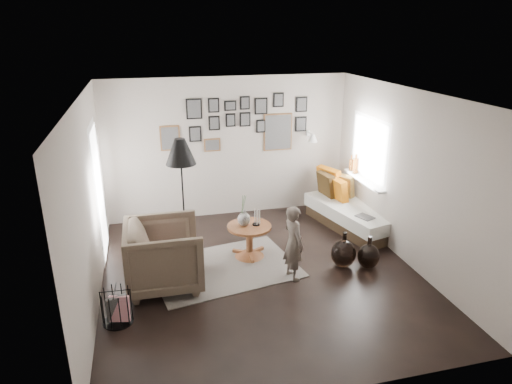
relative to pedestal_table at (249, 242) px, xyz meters
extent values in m
plane|color=black|center=(0.04, -0.56, -0.25)|extent=(4.80, 4.80, 0.00)
plane|color=#AFA499|center=(0.04, 1.84, 1.05)|extent=(4.50, 0.00, 4.50)
plane|color=#AFA499|center=(0.04, -2.96, 1.05)|extent=(4.50, 0.00, 4.50)
plane|color=#AFA499|center=(-2.21, -0.56, 1.05)|extent=(0.00, 4.80, 4.80)
plane|color=#AFA499|center=(2.29, -0.56, 1.05)|extent=(0.00, 4.80, 4.80)
plane|color=white|center=(0.04, -0.56, 2.35)|extent=(4.80, 4.80, 0.00)
plane|color=white|center=(-2.19, 0.64, 0.80)|extent=(0.00, 2.14, 2.14)
plane|color=white|center=(-2.19, 0.64, 0.80)|extent=(0.00, 1.88, 1.88)
plane|color=white|center=(-2.19, 0.64, 0.80)|extent=(0.00, 1.93, 1.93)
plane|color=white|center=(2.28, 0.64, 1.20)|extent=(0.00, 1.30, 1.30)
plane|color=white|center=(2.28, 0.64, 1.20)|extent=(0.00, 1.14, 1.14)
cube|color=white|center=(2.22, 0.64, 0.63)|extent=(0.15, 1.32, 0.04)
cylinder|color=#8C4C14|center=(2.22, 0.99, 0.79)|extent=(0.10, 0.10, 0.28)
cylinder|color=#8C4C14|center=(2.22, 1.16, 0.76)|extent=(0.08, 0.08, 0.22)
cube|color=brown|center=(-1.01, 1.82, 1.30)|extent=(0.35, 0.03, 0.45)
cube|color=black|center=(-1.01, 1.80, 1.30)|extent=(0.30, 0.01, 0.40)
cube|color=black|center=(-0.56, 1.82, 1.80)|extent=(0.28, 0.03, 0.36)
cube|color=black|center=(-0.56, 1.80, 1.80)|extent=(0.23, 0.01, 0.31)
cube|color=black|center=(-0.56, 1.82, 1.35)|extent=(0.22, 0.03, 0.28)
cube|color=black|center=(-0.56, 1.80, 1.35)|extent=(0.17, 0.01, 0.23)
cube|color=black|center=(-0.21, 1.82, 1.85)|extent=(0.20, 0.03, 0.26)
cube|color=black|center=(-0.21, 1.80, 1.85)|extent=(0.15, 0.01, 0.21)
cube|color=black|center=(-0.21, 1.82, 1.53)|extent=(0.20, 0.03, 0.26)
cube|color=black|center=(-0.21, 1.80, 1.53)|extent=(0.15, 0.01, 0.21)
cube|color=black|center=(0.09, 1.82, 1.83)|extent=(0.22, 0.03, 0.18)
cube|color=black|center=(0.09, 1.80, 1.83)|extent=(0.17, 0.01, 0.13)
cube|color=black|center=(0.09, 1.82, 1.57)|extent=(0.18, 0.03, 0.24)
cube|color=black|center=(0.09, 1.80, 1.57)|extent=(0.13, 0.01, 0.19)
cube|color=black|center=(0.36, 1.82, 1.87)|extent=(0.18, 0.03, 0.24)
cube|color=black|center=(0.36, 1.80, 1.87)|extent=(0.13, 0.01, 0.19)
cube|color=black|center=(0.36, 1.82, 1.57)|extent=(0.20, 0.03, 0.26)
cube|color=black|center=(0.36, 1.80, 1.57)|extent=(0.15, 0.01, 0.21)
cube|color=black|center=(0.66, 1.82, 1.80)|extent=(0.24, 0.03, 0.30)
cube|color=black|center=(0.66, 1.80, 1.80)|extent=(0.19, 0.01, 0.25)
cube|color=black|center=(0.66, 1.82, 1.43)|extent=(0.18, 0.03, 0.24)
cube|color=black|center=(0.66, 1.80, 1.43)|extent=(0.13, 0.01, 0.19)
cube|color=brown|center=(0.99, 1.82, 1.30)|extent=(0.55, 0.03, 0.70)
cube|color=black|center=(0.99, 1.80, 1.30)|extent=(0.50, 0.01, 0.65)
cube|color=black|center=(0.99, 1.82, 1.90)|extent=(0.20, 0.03, 0.26)
cube|color=black|center=(0.99, 1.80, 1.90)|extent=(0.15, 0.01, 0.21)
cube|color=black|center=(1.44, 1.82, 1.80)|extent=(0.22, 0.03, 0.28)
cube|color=black|center=(1.44, 1.80, 1.80)|extent=(0.17, 0.01, 0.23)
cube|color=black|center=(1.44, 1.82, 1.43)|extent=(0.22, 0.03, 0.28)
cube|color=black|center=(1.44, 1.80, 1.43)|extent=(0.17, 0.01, 0.23)
cube|color=brown|center=(-0.26, 1.82, 1.13)|extent=(0.30, 0.03, 0.24)
cube|color=black|center=(-0.26, 1.80, 1.13)|extent=(0.25, 0.01, 0.19)
cube|color=white|center=(1.59, 1.81, 1.25)|extent=(0.06, 0.04, 0.10)
cylinder|color=white|center=(1.59, 1.69, 1.27)|extent=(0.02, 0.24, 0.02)
cone|color=white|center=(1.59, 1.56, 1.21)|extent=(0.18, 0.18, 0.14)
cube|color=#B7ADA0|center=(-0.44, -0.27, -0.24)|extent=(2.30, 1.79, 0.01)
cone|color=brown|center=(0.00, 0.00, -0.20)|extent=(0.51, 0.51, 0.10)
cylinder|color=brown|center=(0.00, 0.00, 0.02)|extent=(0.11, 0.11, 0.39)
cylinder|color=brown|center=(0.00, 0.00, 0.27)|extent=(0.68, 0.68, 0.04)
ellipsoid|color=black|center=(-0.08, 0.02, 0.40)|extent=(0.19, 0.19, 0.21)
cylinder|color=black|center=(-0.08, 0.02, 0.52)|extent=(0.06, 0.06, 0.04)
cylinder|color=black|center=(0.11, 0.00, 0.30)|extent=(0.12, 0.12, 0.02)
cube|color=black|center=(2.04, 0.64, -0.14)|extent=(1.16, 1.92, 0.21)
cube|color=silver|center=(2.04, 0.64, 0.06)|extent=(1.23, 1.99, 0.23)
cube|color=#BE5C0A|center=(2.06, 1.38, 0.41)|extent=(0.40, 0.57, 0.53)
cube|color=#372611|center=(1.93, 1.28, 0.38)|extent=(0.27, 0.50, 0.47)
cube|color=brown|center=(2.17, 1.13, 0.37)|extent=(0.41, 0.49, 0.45)
cube|color=#BE5C0A|center=(1.98, 1.00, 0.37)|extent=(0.27, 0.46, 0.43)
cube|color=black|center=(2.00, 0.09, 0.19)|extent=(0.30, 0.34, 0.02)
imported|color=brown|center=(-1.33, -0.52, 0.22)|extent=(1.04, 1.01, 0.94)
cube|color=white|center=(-1.30, -0.47, 0.23)|extent=(0.44, 0.46, 0.19)
cylinder|color=black|center=(-0.97, 0.23, -0.23)|extent=(0.30, 0.30, 0.03)
cylinder|color=black|center=(-0.97, 0.23, 0.60)|extent=(0.03, 0.03, 1.69)
cone|color=black|center=(-0.97, 0.23, 1.47)|extent=(0.44, 0.44, 0.38)
cube|color=black|center=(-1.96, -1.25, -0.05)|extent=(0.26, 0.17, 0.33)
cube|color=white|center=(-1.93, -1.27, -0.05)|extent=(0.25, 0.14, 0.33)
ellipsoid|color=black|center=(1.30, -0.65, -0.03)|extent=(0.38, 0.38, 0.43)
cylinder|color=black|center=(1.30, -0.65, 0.25)|extent=(0.06, 0.06, 0.13)
ellipsoid|color=black|center=(1.65, -0.77, -0.06)|extent=(0.33, 0.33, 0.38)
cylinder|color=black|center=(1.65, -0.77, 0.20)|extent=(0.06, 0.06, 0.13)
imported|color=#5A4F47|center=(0.46, -0.77, 0.31)|extent=(0.35, 0.45, 1.11)
camera|label=1|loc=(-1.47, -6.24, 3.18)|focal=32.00mm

